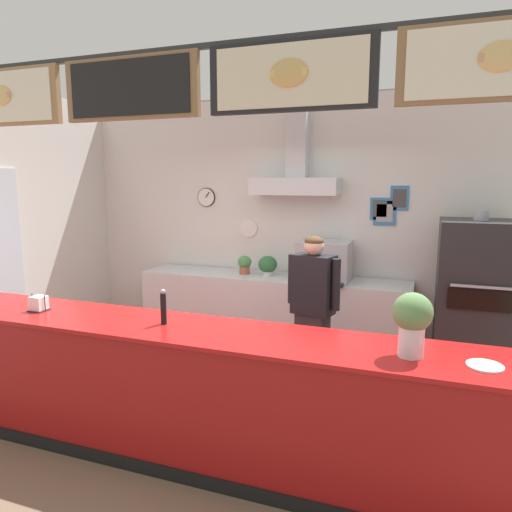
% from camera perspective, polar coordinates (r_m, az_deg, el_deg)
% --- Properties ---
extents(ground_plane, '(6.83, 6.83, 0.00)m').
position_cam_1_polar(ground_plane, '(4.25, -4.06, -20.09)').
color(ground_plane, brown).
extents(back_wall_assembly, '(5.69, 2.64, 3.08)m').
position_cam_1_polar(back_wall_assembly, '(5.74, 4.52, 4.89)').
color(back_wall_assembly, '#9E9E99').
rests_on(back_wall_assembly, ground_plane).
extents(service_counter, '(5.02, 0.68, 1.02)m').
position_cam_1_polar(service_counter, '(3.67, -7.10, -16.32)').
color(service_counter, maroon).
rests_on(service_counter, ground_plane).
extents(back_prep_counter, '(3.26, 0.62, 0.93)m').
position_cam_1_polar(back_prep_counter, '(5.77, 1.92, -7.04)').
color(back_prep_counter, silver).
rests_on(back_prep_counter, ground_plane).
extents(pizza_oven, '(0.73, 0.76, 1.79)m').
position_cam_1_polar(pizza_oven, '(5.21, 25.04, -5.33)').
color(pizza_oven, '#232326').
rests_on(pizza_oven, ground_plane).
extents(shop_worker, '(0.52, 0.31, 1.58)m').
position_cam_1_polar(shop_worker, '(4.46, 6.92, -6.83)').
color(shop_worker, '#232328').
rests_on(shop_worker, ground_plane).
extents(espresso_machine, '(0.58, 0.56, 0.46)m').
position_cam_1_polar(espresso_machine, '(5.43, 8.36, -0.63)').
color(espresso_machine, '#A3A5AD').
rests_on(espresso_machine, back_prep_counter).
extents(potted_sage, '(0.23, 0.23, 0.24)m').
position_cam_1_polar(potted_sage, '(5.65, 1.43, -1.12)').
color(potted_sage, beige).
rests_on(potted_sage, back_prep_counter).
extents(potted_oregano, '(0.17, 0.17, 0.23)m').
position_cam_1_polar(potted_oregano, '(5.76, -1.39, -0.98)').
color(potted_oregano, '#9E563D').
rests_on(potted_oregano, back_prep_counter).
extents(pepper_grinder, '(0.04, 0.04, 0.27)m').
position_cam_1_polar(pepper_grinder, '(3.58, -11.21, -6.09)').
color(pepper_grinder, black).
rests_on(pepper_grinder, service_counter).
extents(basil_vase, '(0.24, 0.24, 0.40)m').
position_cam_1_polar(basil_vase, '(3.02, 18.48, -7.58)').
color(basil_vase, silver).
rests_on(basil_vase, service_counter).
extents(napkin_holder, '(0.14, 0.13, 0.14)m').
position_cam_1_polar(napkin_holder, '(4.27, -24.93, -5.31)').
color(napkin_holder, '#262628').
rests_on(napkin_holder, service_counter).
extents(condiment_plate, '(0.21, 0.21, 0.01)m').
position_cam_1_polar(condiment_plate, '(3.09, 26.10, -11.92)').
color(condiment_plate, white).
rests_on(condiment_plate, service_counter).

